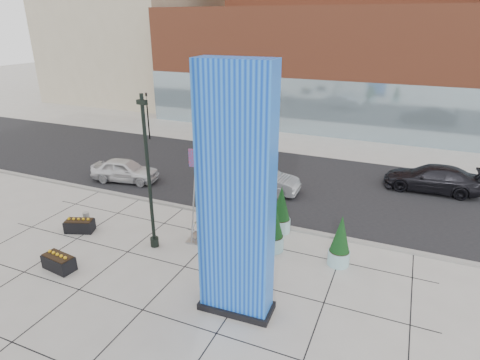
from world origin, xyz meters
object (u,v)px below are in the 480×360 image
at_px(blue_pylon, 236,203).
at_px(lamp_post, 150,189).
at_px(public_art_sculpture, 212,216).
at_px(car_silver_mid, 261,179).
at_px(overhead_street_sign, 224,151).
at_px(concrete_bollard, 86,218).
at_px(car_white_west, 125,170).

height_order(blue_pylon, lamp_post, blue_pylon).
xyz_separation_m(public_art_sculpture, car_silver_mid, (0.01, 6.60, -0.58)).
height_order(lamp_post, public_art_sculpture, lamp_post).
bearing_deg(overhead_street_sign, blue_pylon, -61.48).
relative_size(blue_pylon, overhead_street_sign, 1.97).
distance_m(blue_pylon, public_art_sculpture, 5.74).
height_order(concrete_bollard, overhead_street_sign, overhead_street_sign).
distance_m(lamp_post, car_silver_mid, 8.63).
distance_m(lamp_post, car_white_west, 9.14).
bearing_deg(concrete_bollard, car_silver_mid, 47.76).
relative_size(blue_pylon, lamp_post, 1.25).
distance_m(blue_pylon, car_silver_mid, 11.50).
bearing_deg(car_white_west, blue_pylon, -136.44).
height_order(concrete_bollard, car_silver_mid, car_silver_mid).
xyz_separation_m(lamp_post, car_silver_mid, (2.30, 8.04, -2.13)).
height_order(lamp_post, car_white_west, lamp_post).
relative_size(blue_pylon, car_white_west, 2.03).
bearing_deg(concrete_bollard, lamp_post, -6.38).
bearing_deg(lamp_post, blue_pylon, -25.41).
height_order(overhead_street_sign, car_silver_mid, overhead_street_sign).
relative_size(blue_pylon, public_art_sculpture, 1.71).
bearing_deg(blue_pylon, public_art_sculpture, 124.79).
bearing_deg(car_silver_mid, car_white_west, 101.02).
xyz_separation_m(blue_pylon, lamp_post, (-5.27, 2.50, -1.37)).
height_order(public_art_sculpture, car_silver_mid, public_art_sculpture).
bearing_deg(lamp_post, public_art_sculpture, 32.19).
distance_m(overhead_street_sign, car_white_west, 9.29).
relative_size(overhead_street_sign, car_silver_mid, 0.96).
distance_m(public_art_sculpture, concrete_bollard, 6.97).
bearing_deg(car_white_west, overhead_street_sign, -117.04).
bearing_deg(concrete_bollard, public_art_sculpture, 7.75).
relative_size(public_art_sculpture, car_silver_mid, 1.10).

